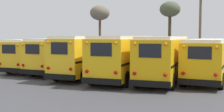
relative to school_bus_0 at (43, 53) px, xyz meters
The scene contains 11 objects.
ground_plane 7.78m from the school_bus_0, ahead, with size 160.00×160.00×0.00m, color #424247.
school_bus_0 is the anchor object (origin of this frame).
school_bus_1 3.04m from the school_bus_0, ahead, with size 2.79×10.03×3.04m.
school_bus_2 6.23m from the school_bus_0, 13.88° to the right, with size 2.44×10.30×3.26m.
school_bus_3 9.26m from the school_bus_0, 11.63° to the right, with size 3.07×10.81×3.27m.
school_bus_4 12.19m from the school_bus_0, ahead, with size 2.75×10.77×3.23m.
school_bus_5 15.12m from the school_bus_0, ahead, with size 3.04×9.67×3.04m.
utility_pole 16.96m from the school_bus_0, 35.50° to the left, with size 1.80×0.27×8.45m.
bare_tree_0 18.74m from the school_bus_0, 59.23° to the left, with size 2.75×2.75×7.87m.
bare_tree_1 20.16m from the school_bus_0, 98.12° to the left, with size 3.20×3.20×8.20m.
fence_line 10.01m from the school_bus_0, 40.88° to the left, with size 23.17×0.06×1.42m.
Camera 1 is at (8.66, -21.44, 3.27)m, focal length 45.00 mm.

